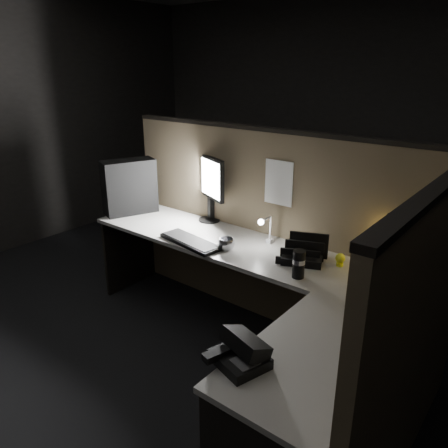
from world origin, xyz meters
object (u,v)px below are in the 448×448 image
Objects in this scene: desk_phone at (241,352)px; lava_lamp at (385,247)px; keyboard at (190,242)px; pc_tower at (129,187)px; monitor at (210,183)px.

lava_lamp is at bearing 99.50° from desk_phone.
pc_tower is at bearing 176.09° from keyboard.
pc_tower is at bearing -134.66° from monitor.
desk_phone is (-0.16, -1.28, -0.11)m from lava_lamp.
pc_tower is 2.14m from lava_lamp.
desk_phone is at bearing -6.02° from pc_tower.
desk_phone is at bearing -29.60° from keyboard.
monitor is 0.60m from keyboard.
monitor is 1.87m from desk_phone.
keyboard is (0.21, -0.47, -0.31)m from monitor.
monitor is at bearing 178.30° from lava_lamp.
pc_tower is 2.23m from desk_phone.
monitor reaches higher than lava_lamp.
monitor is 1.41× the size of lava_lamp.
monitor is at bearing 122.31° from keyboard.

